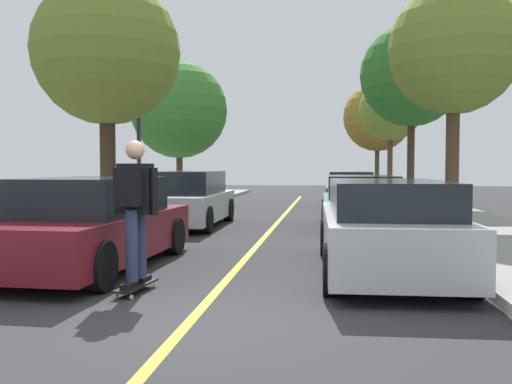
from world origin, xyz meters
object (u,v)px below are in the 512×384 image
street_tree_left_near (179,110)px  street_tree_right_nearest (454,50)px  parked_car_right_far (350,190)px  street_tree_left_nearest (107,52)px  parked_car_left_near (188,200)px  skateboard (136,286)px  fire_hydrant (113,211)px  streetlamp (139,109)px  parked_car_right_near (361,202)px  parked_car_left_nearest (91,225)px  street_tree_right_near (412,75)px  skateboarder (134,203)px  parked_car_right_nearest (386,227)px  street_tree_right_far (390,110)px  street_tree_right_farthest (377,117)px

street_tree_left_near → street_tree_right_nearest: (8.76, -7.26, 0.63)m
parked_car_right_far → street_tree_left_nearest: street_tree_left_nearest is taller
parked_car_left_near → skateboard: bearing=-80.7°
fire_hydrant → streetlamp: size_ratio=0.13×
parked_car_right_near → street_tree_left_near: bearing=132.7°
parked_car_left_nearest → street_tree_right_near: 15.16m
parked_car_left_near → fire_hydrant: size_ratio=6.29×
streetlamp → skateboarder: streetlamp is taller
parked_car_left_near → parked_car_right_far: (4.41, 7.06, -0.02)m
street_tree_left_nearest → street_tree_right_near: (8.76, 6.92, 0.32)m
street_tree_left_nearest → fire_hydrant: 4.33m
street_tree_left_near → skateboard: street_tree_left_near is taller
parked_car_right_nearest → skateboarder: size_ratio=2.54×
skateboard → street_tree_left_nearest: bearing=114.2°
fire_hydrant → skateboard: bearing=-66.3°
street_tree_right_far → fire_hydrant: (-8.09, -15.25, -3.80)m
fire_hydrant → street_tree_left_near: bearing=94.5°
skateboarder → fire_hydrant: bearing=113.6°
parked_car_right_far → skateboarder: 15.02m
street_tree_right_near → fire_hydrant: 12.39m
parked_car_left_nearest → street_tree_right_far: bearing=71.7°
street_tree_right_near → street_tree_right_far: (-0.00, 6.94, -0.57)m
skateboarder → skateboard: bearing=83.9°
street_tree_right_near → skateboarder: 15.96m
street_tree_left_near → fire_hydrant: 9.25m
fire_hydrant → street_tree_right_nearest: bearing=9.6°
parked_car_right_nearest → parked_car_right_far: parked_car_right_nearest is taller
street_tree_right_nearest → parked_car_right_near: bearing=176.6°
street_tree_left_nearest → street_tree_right_near: street_tree_right_near is taller
parked_car_left_near → street_tree_left_near: street_tree_left_near is taller
parked_car_left_nearest → parked_car_right_far: (4.41, 13.11, 0.00)m
parked_car_left_near → street_tree_left_nearest: (-2.18, 0.03, 3.84)m
street_tree_right_farthest → street_tree_left_nearest: bearing=-112.5°
parked_car_right_nearest → street_tree_right_near: street_tree_right_near is taller
fire_hydrant → skateboarder: size_ratio=0.40×
parked_car_right_nearest → streetlamp: (-6.16, 7.22, 2.49)m
parked_car_right_far → streetlamp: 8.82m
street_tree_right_nearest → skateboarder: street_tree_right_nearest is taller
parked_car_left_nearest → skateboarder: (1.23, -1.56, 0.44)m
parked_car_left_nearest → skateboarder: bearing=-51.7°
street_tree_right_nearest → streetlamp: 8.51m
street_tree_right_nearest → skateboard: bearing=-125.1°
streetlamp → skateboarder: 9.60m
street_tree_left_nearest → street_tree_left_near: (0.00, 7.25, -0.80)m
parked_car_right_nearest → street_tree_right_far: bearing=83.7°
parked_car_left_near → skateboard: (1.24, -7.58, -0.60)m
parked_car_left_near → parked_car_right_far: 8.33m
parked_car_left_nearest → parked_car_right_nearest: (4.41, 0.11, 0.01)m
parked_car_right_far → street_tree_right_near: size_ratio=0.67×
street_tree_right_nearest → street_tree_right_farthest: 21.11m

